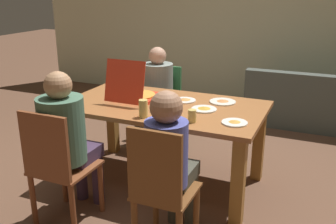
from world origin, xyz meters
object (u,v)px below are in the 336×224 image
Objects in this scene: chair_1 at (161,191)px; plate_2 at (223,101)px; plate_1 at (185,100)px; person_1 at (170,157)px; person_2 at (156,89)px; pizza_box_0 at (135,94)px; drinking_glass_2 at (167,99)px; plate_0 at (204,109)px; couch at (317,106)px; dining_table at (164,118)px; person_0 at (67,134)px; chair_2 at (161,100)px; chair_0 at (57,165)px; plate_3 at (235,122)px; drinking_glass_0 at (192,116)px; drinking_glass_1 at (143,109)px.

chair_1 reaches higher than plate_2.
person_1 is at bearing -74.45° from plate_1.
person_1 is 1.02× the size of person_2.
pizza_box_0 is at bearing 125.66° from chair_1.
plate_2 is 1.97× the size of drinking_glass_2.
person_2 is (-0.87, 1.76, 0.18)m from chair_1.
plate_0 is 0.12× the size of couch.
person_2 is (-0.45, 0.79, 0.03)m from dining_table.
pizza_box_0 is at bearing -163.58° from plate_2.
person_2 is at bearing 121.39° from drinking_glass_2.
drinking_glass_2 is (0.50, 0.79, 0.12)m from person_0.
person_0 is at bearing -120.82° from plate_1.
chair_2 is at bearing 115.90° from dining_table.
person_0 is 1.04× the size of person_1.
chair_0 is 1.40m from plate_3.
chair_0 is 4.71× the size of plate_1.
plate_3 is at bearing -102.19° from couch.
chair_1 is 0.53× the size of couch.
couch is at bearing 40.00° from person_2.
plate_1 is at bearing 105.55° from person_1.
drinking_glass_2 is at bearing 115.08° from person_1.
chair_2 reaches higher than plate_3.
drinking_glass_0 is at bearing -40.68° from dining_table.
chair_1 reaches higher than chair_0.
dining_table is at bearing 61.09° from person_0.
person_2 reaches higher than plate_3.
plate_0 is (-0.03, 0.97, 0.29)m from chair_1.
person_2 is at bearing 100.99° from pizza_box_0.
chair_0 reaches higher than couch.
person_0 is at bearing 90.00° from chair_0.
person_2 reaches higher than drinking_glass_1.
person_1 is at bearing -88.00° from plate_0.
chair_2 is (-0.45, 0.93, -0.13)m from dining_table.
person_0 is 5.06× the size of plate_2.
person_0 is 0.98m from drinking_glass_0.
plate_2 is at bearing 86.86° from person_1.
couch is (1.70, 1.43, -0.41)m from person_2.
plate_3 is at bearing 11.81° from drinking_glass_1.
couch is at bearing 60.64° from dining_table.
plate_3 is at bearing -17.00° from drinking_glass_2.
person_1 is 0.82m from plate_0.
person_1 is at bearing 0.04° from person_0.
drinking_glass_0 is (0.40, -0.34, 0.18)m from dining_table.
person_1 is at bearing -93.14° from plate_2.
chair_1 is 4.74× the size of plate_3.
couch is (1.70, 3.04, -0.45)m from person_0.
chair_0 is at bearing -127.03° from plate_2.
plate_0 is 0.91× the size of plate_2.
person_2 is 5.64× the size of plate_1.
plate_2 is at bearing 35.16° from drinking_glass_2.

